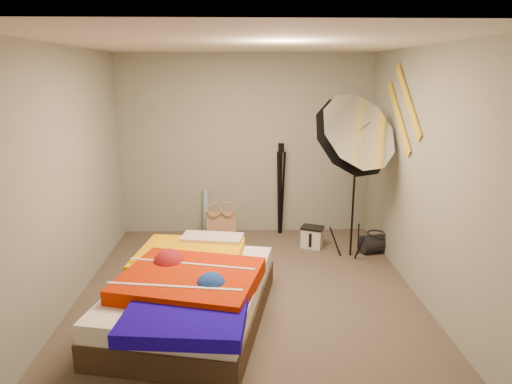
{
  "coord_description": "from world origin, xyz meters",
  "views": [
    {
      "loc": [
        -0.06,
        -4.31,
        2.25
      ],
      "look_at": [
        0.1,
        0.6,
        0.95
      ],
      "focal_mm": 32.0,
      "sensor_mm": 36.0,
      "label": 1
    }
  ],
  "objects_px": {
    "camera_case": "(312,238)",
    "bed": "(191,293)",
    "tote_bag": "(221,226)",
    "camera_tripod": "(280,183)",
    "photo_umbrella": "(352,138)",
    "duffel_bag": "(376,244)",
    "wrapping_roll": "(206,212)"
  },
  "relations": [
    {
      "from": "camera_case",
      "to": "bed",
      "type": "bearing_deg",
      "value": -105.67
    },
    {
      "from": "tote_bag",
      "to": "camera_tripod",
      "type": "bearing_deg",
      "value": 6.78
    },
    {
      "from": "bed",
      "to": "photo_umbrella",
      "type": "bearing_deg",
      "value": 36.67
    },
    {
      "from": "tote_bag",
      "to": "camera_case",
      "type": "xyz_separation_m",
      "value": [
        1.21,
        -0.33,
        -0.07
      ]
    },
    {
      "from": "camera_tripod",
      "to": "duffel_bag",
      "type": "bearing_deg",
      "value": -33.25
    },
    {
      "from": "camera_case",
      "to": "photo_umbrella",
      "type": "xyz_separation_m",
      "value": [
        0.34,
        -0.48,
        1.39
      ]
    },
    {
      "from": "tote_bag",
      "to": "wrapping_roll",
      "type": "xyz_separation_m",
      "value": [
        -0.22,
        0.26,
        0.12
      ]
    },
    {
      "from": "camera_case",
      "to": "photo_umbrella",
      "type": "distance_m",
      "value": 1.51
    },
    {
      "from": "tote_bag",
      "to": "photo_umbrella",
      "type": "height_order",
      "value": "photo_umbrella"
    },
    {
      "from": "camera_tripod",
      "to": "wrapping_roll",
      "type": "bearing_deg",
      "value": 178.5
    },
    {
      "from": "duffel_bag",
      "to": "camera_tripod",
      "type": "xyz_separation_m",
      "value": [
        -1.17,
        0.76,
        0.63
      ]
    },
    {
      "from": "bed",
      "to": "camera_case",
      "type": "bearing_deg",
      "value": 51.73
    },
    {
      "from": "camera_case",
      "to": "photo_umbrella",
      "type": "relative_size",
      "value": 0.12
    },
    {
      "from": "camera_case",
      "to": "bed",
      "type": "relative_size",
      "value": 0.12
    },
    {
      "from": "duffel_bag",
      "to": "bed",
      "type": "distance_m",
      "value": 2.7
    },
    {
      "from": "wrapping_roll",
      "to": "photo_umbrella",
      "type": "distance_m",
      "value": 2.4
    },
    {
      "from": "duffel_bag",
      "to": "photo_umbrella",
      "type": "bearing_deg",
      "value": -161.59
    },
    {
      "from": "bed",
      "to": "camera_tripod",
      "type": "height_order",
      "value": "camera_tripod"
    },
    {
      "from": "tote_bag",
      "to": "photo_umbrella",
      "type": "bearing_deg",
      "value": -36.29
    },
    {
      "from": "bed",
      "to": "photo_umbrella",
      "type": "distance_m",
      "value": 2.5
    },
    {
      "from": "photo_umbrella",
      "to": "camera_tripod",
      "type": "height_order",
      "value": "photo_umbrella"
    },
    {
      "from": "camera_tripod",
      "to": "photo_umbrella",
      "type": "bearing_deg",
      "value": -55.32
    },
    {
      "from": "tote_bag",
      "to": "duffel_bag",
      "type": "xyz_separation_m",
      "value": [
        2.0,
        -0.53,
        -0.08
      ]
    },
    {
      "from": "wrapping_roll",
      "to": "camera_tripod",
      "type": "xyz_separation_m",
      "value": [
        1.06,
        -0.03,
        0.43
      ]
    },
    {
      "from": "bed",
      "to": "camera_tripod",
      "type": "relative_size",
      "value": 1.66
    },
    {
      "from": "camera_case",
      "to": "camera_tripod",
      "type": "relative_size",
      "value": 0.2
    },
    {
      "from": "duffel_bag",
      "to": "camera_tripod",
      "type": "height_order",
      "value": "camera_tripod"
    },
    {
      "from": "tote_bag",
      "to": "photo_umbrella",
      "type": "relative_size",
      "value": 0.19
    },
    {
      "from": "tote_bag",
      "to": "duffel_bag",
      "type": "relative_size",
      "value": 1.04
    },
    {
      "from": "tote_bag",
      "to": "camera_tripod",
      "type": "xyz_separation_m",
      "value": [
        0.83,
        0.23,
        0.55
      ]
    },
    {
      "from": "wrapping_roll",
      "to": "camera_tripod",
      "type": "height_order",
      "value": "camera_tripod"
    },
    {
      "from": "tote_bag",
      "to": "bed",
      "type": "distance_m",
      "value": 2.11
    }
  ]
}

